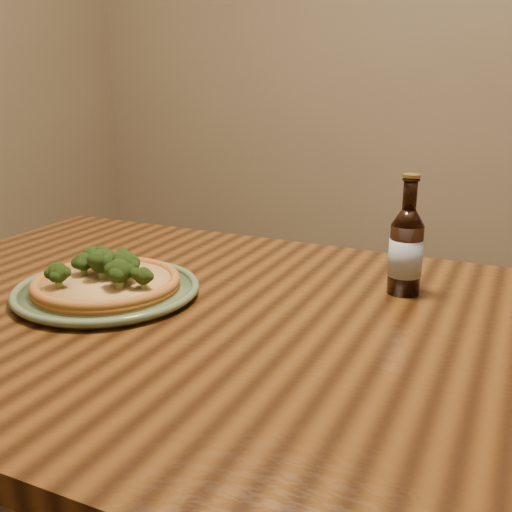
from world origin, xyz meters
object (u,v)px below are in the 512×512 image
at_px(table, 293,380).
at_px(pizza, 107,280).
at_px(plate, 107,290).
at_px(beer_bottle, 406,250).

relative_size(table, pizza, 6.28).
bearing_deg(plate, pizza, 98.37).
relative_size(pizza, beer_bottle, 1.21).
xyz_separation_m(table, plate, (-0.34, -0.01, 0.10)).
xyz_separation_m(plate, beer_bottle, (0.46, 0.23, 0.07)).
relative_size(plate, beer_bottle, 1.52).
height_order(table, beer_bottle, beer_bottle).
bearing_deg(plate, table, 2.49).
bearing_deg(beer_bottle, pizza, -161.37).
relative_size(table, beer_bottle, 7.59).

